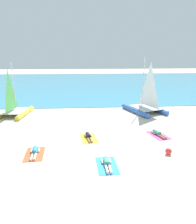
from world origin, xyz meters
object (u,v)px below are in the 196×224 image
sailboat_yellow (14,108)px  sunbather_rightmost (158,133)px  sailboat_blue (145,104)px  sunbather_center_right (107,163)px  towel_center_left (89,138)px  beach_ball (169,151)px  towel_center_right (107,165)px  sunbather_center_left (88,136)px  towel_rightmost (158,135)px  sunbather_leftmost (35,152)px  towel_leftmost (35,154)px

sailboat_yellow → sunbather_rightmost: 13.58m
sailboat_blue → sunbather_center_right: size_ratio=3.61×
sunbather_center_right → sailboat_blue: bearing=60.8°
towel_center_left → sunbather_center_right: size_ratio=1.21×
beach_ball → towel_center_right: bearing=-164.9°
sunbather_center_right → sunbather_center_left: bearing=101.1°
sunbather_center_left → towel_rightmost: sunbather_center_left is taller
towel_rightmost → sunbather_leftmost: bearing=-164.9°
sunbather_leftmost → sunbather_center_right: size_ratio=1.00×
sunbather_leftmost → sailboat_yellow: bearing=109.7°
towel_leftmost → towel_center_left: bearing=32.9°
towel_leftmost → sunbather_leftmost: (-0.01, 0.07, 0.13)m
sunbather_leftmost → towel_center_right: 4.51m
towel_rightmost → beach_ball: 2.95m
towel_rightmost → sunbather_rightmost: (-0.02, 0.06, 0.13)m
sailboat_yellow → sailboat_blue: bearing=6.6°
sunbather_center_left → sailboat_blue: bearing=37.4°
sunbather_leftmost → beach_ball: 8.02m
sunbather_center_left → sunbather_rightmost: size_ratio=1.01×
towel_leftmost → towel_rightmost: 8.77m
sailboat_yellow → sunbather_center_right: bearing=-45.4°
sunbather_leftmost → towel_center_left: (3.30, 2.07, -0.13)m
sunbather_center_left → towel_rightmost: (5.16, 0.15, -0.13)m
sunbather_leftmost → towel_rightmost: 8.76m
sunbather_leftmost → sunbather_rightmost: bearing=10.6°
towel_leftmost → sunbather_rightmost: size_ratio=1.22×
towel_center_left → beach_ball: beach_ball is taller
sunbather_leftmost → towel_center_right: bearing=-26.5°
sailboat_yellow → beach_ball: 14.76m
sailboat_blue → beach_ball: sailboat_blue is taller
sailboat_blue → towel_rightmost: bearing=-118.1°
sailboat_blue → towel_rightmost: size_ratio=2.97×
towel_center_right → sunbather_center_right: size_ratio=1.21×
sunbather_center_left → sunbather_rightmost: 5.15m
sunbather_center_right → towel_rightmost: sunbather_center_right is taller
towel_leftmost → sunbather_center_left: 3.95m
sailboat_yellow → towel_rightmost: 13.63m
sunbather_leftmost → towel_center_left: size_ratio=0.82×
sailboat_blue → towel_center_right: size_ratio=2.97×
towel_rightmost → towel_center_left: bearing=-177.6°
sailboat_yellow → towel_center_left: size_ratio=2.65×
towel_leftmost → towel_center_left: size_ratio=1.00×
sunbather_center_left → sunbather_rightmost: same height
sailboat_yellow → sunbather_leftmost: sailboat_yellow is taller
towel_rightmost → sunbather_rightmost: sunbather_rightmost is taller
towel_center_left → towel_rightmost: same height
towel_leftmost → beach_ball: 8.02m
beach_ball → towel_center_left: bearing=150.2°
towel_center_right → towel_rightmost: (4.25, 3.94, 0.00)m
towel_center_right → sunbather_center_right: 0.14m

